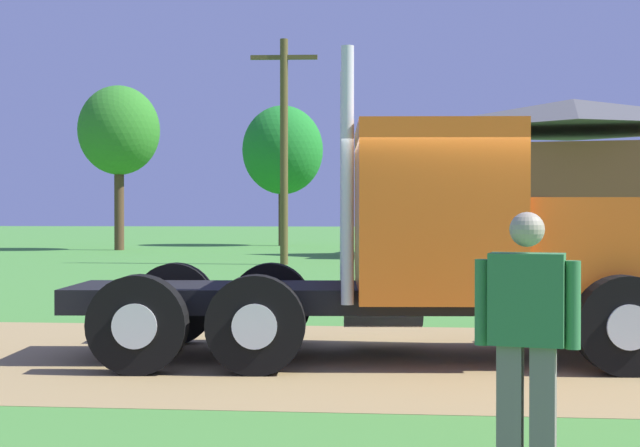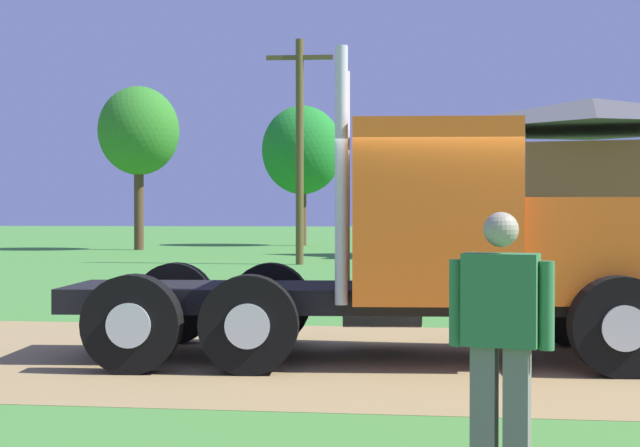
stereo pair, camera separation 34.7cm
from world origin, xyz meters
name	(u,v)px [view 2 (the right image)]	position (x,y,z in m)	size (l,w,h in m)	color
ground_plane	(448,360)	(0.00, 0.00, 0.00)	(200.00, 200.00, 0.00)	#478837
dirt_track	(448,360)	(0.00, 0.00, 0.00)	(120.00, 5.87, 0.01)	#9C8250
truck_foreground_white	(458,248)	(0.11, 0.13, 1.29)	(7.58, 3.02, 3.50)	black
visitor_standing_near	(501,331)	(0.26, -4.60, 0.94)	(0.66, 0.36, 1.71)	#33723F
visitor_far_side	(389,258)	(-0.90, 4.77, 0.95)	(0.63, 0.44, 1.72)	#264C8C
shed_building	(592,181)	(5.83, 24.68, 2.91)	(12.83, 8.31, 6.04)	brown
utility_pole_near	(300,145)	(-4.50, 18.93, 3.95)	(2.20, 0.26, 7.40)	brown
tree_mid	(139,132)	(-13.52, 29.65, 5.41)	(3.69, 3.69, 7.49)	#513823
tree_right	(302,151)	(-6.85, 35.84, 4.92)	(4.16, 4.16, 7.24)	#513823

